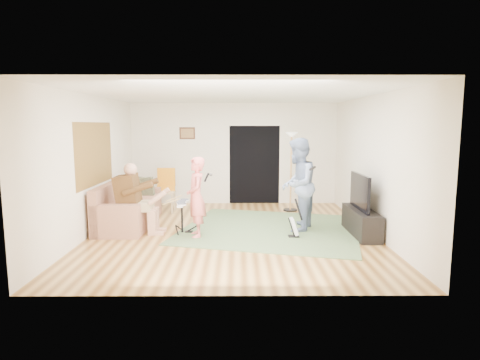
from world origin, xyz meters
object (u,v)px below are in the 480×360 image
at_px(guitarist, 298,185).
at_px(guitar_spare, 294,226).
at_px(television, 360,192).
at_px(drum_kit, 182,219).
at_px(tv_cabinet, 361,222).
at_px(singer, 196,197).
at_px(torchiere_lamp, 291,157).
at_px(sofa, 125,211).
at_px(dining_chair, 166,197).

distance_m(guitarist, guitar_spare, 0.90).
distance_m(guitarist, television, 1.20).
relative_size(drum_kit, guitar_spare, 0.86).
xyz_separation_m(drum_kit, tv_cabinet, (3.50, -0.15, -0.03)).
relative_size(singer, television, 1.41).
relative_size(guitarist, torchiere_lamp, 0.96).
relative_size(drum_kit, guitarist, 0.35).
distance_m(sofa, singer, 1.91).
distance_m(torchiere_lamp, television, 2.50).
relative_size(tv_cabinet, television, 1.29).
relative_size(torchiere_lamp, tv_cabinet, 1.39).
height_order(singer, guitar_spare, singer).
bearing_deg(guitar_spare, sofa, 164.28).
relative_size(singer, guitar_spare, 2.04).
relative_size(sofa, television, 2.08).
relative_size(sofa, guitarist, 1.21).
relative_size(singer, torchiere_lamp, 0.79).
bearing_deg(tv_cabinet, dining_chair, 153.35).
distance_m(drum_kit, dining_chair, 2.06).
bearing_deg(television, drum_kit, 177.52).
xyz_separation_m(sofa, drum_kit, (1.30, -0.65, -0.02)).
relative_size(singer, dining_chair, 1.43).
bearing_deg(drum_kit, tv_cabinet, -2.45).
height_order(drum_kit, guitarist, guitarist).
height_order(singer, torchiere_lamp, torchiere_lamp).
relative_size(drum_kit, tv_cabinet, 0.46).
distance_m(drum_kit, tv_cabinet, 3.50).
height_order(guitarist, torchiere_lamp, torchiere_lamp).
xyz_separation_m(drum_kit, guitarist, (2.30, 0.19, 0.65)).
bearing_deg(singer, tv_cabinet, 80.05).
xyz_separation_m(torchiere_lamp, television, (1.04, -2.22, -0.48)).
bearing_deg(tv_cabinet, torchiere_lamp, 116.14).
bearing_deg(singer, dining_chair, -167.77).
bearing_deg(television, guitarist, 163.34).
bearing_deg(tv_cabinet, sofa, 170.54).
relative_size(drum_kit, television, 0.60).
bearing_deg(guitar_spare, television, 7.94).
xyz_separation_m(guitarist, dining_chair, (-2.97, 1.75, -0.55)).
height_order(guitarist, tv_cabinet, guitarist).
relative_size(drum_kit, torchiere_lamp, 0.33).
bearing_deg(guitar_spare, drum_kit, 171.42).
distance_m(guitarist, dining_chair, 3.49).
distance_m(guitar_spare, tv_cabinet, 1.34).
relative_size(sofa, singer, 1.47).
distance_m(sofa, television, 4.85).
relative_size(drum_kit, singer, 0.42).
height_order(torchiere_lamp, television, torchiere_lamp).
xyz_separation_m(drum_kit, television, (3.45, -0.15, 0.57)).
distance_m(drum_kit, singer, 0.63).
bearing_deg(drum_kit, singer, -39.19).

